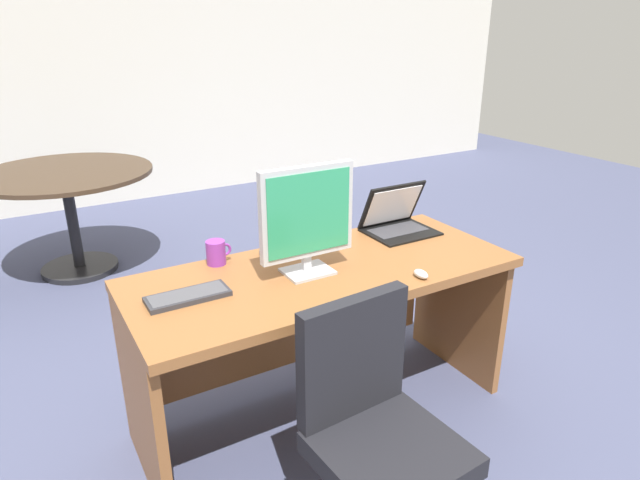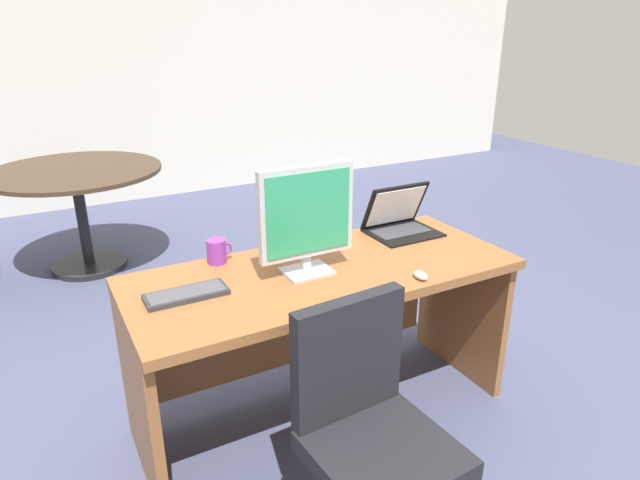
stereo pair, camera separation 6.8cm
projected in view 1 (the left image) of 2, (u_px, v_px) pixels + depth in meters
ground at (214, 291)px, 3.86m from camera, size 12.00×12.00×0.00m
back_wall at (113, 61)px, 5.38m from camera, size 10.00×0.10×2.80m
desk at (319, 307)px, 2.49m from camera, size 1.68×0.70×0.76m
monitor at (307, 216)px, 2.25m from camera, size 0.42×0.16×0.46m
laptop at (396, 217)px, 2.79m from camera, size 0.34×0.27×0.24m
keyboard at (188, 296)px, 2.11m from camera, size 0.32×0.13×0.02m
mouse at (421, 274)px, 2.29m from camera, size 0.04×0.08×0.03m
desk_lamp at (273, 199)px, 2.41m from camera, size 0.12×0.14×0.37m
coffee_mug at (216, 252)px, 2.41m from camera, size 0.11×0.08×0.11m
office_chair at (378, 451)px, 1.94m from camera, size 0.56×0.56×0.88m
meeting_table at (68, 196)px, 3.98m from camera, size 1.21×1.21×0.77m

